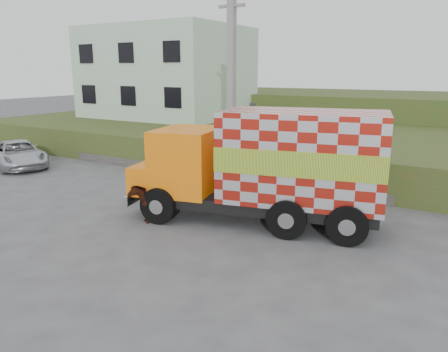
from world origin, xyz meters
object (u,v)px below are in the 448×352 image
Objects in this scene: cow at (149,199)px; suv at (18,154)px; utility_pole at (231,85)px; cargo_truck at (268,166)px; pedestrian at (252,120)px.

cow is 0.33× the size of suv.
utility_pole reaches higher than cargo_truck.
cargo_truck is 5.51× the size of cow.
suv is 11.68m from pedestrian.
pedestrian is at bearing 95.81° from utility_pole.
utility_pole is at bearing 82.73° from cow.
pedestrian is at bearing 83.25° from cow.
suv is at bearing -161.96° from utility_pole.
cow is 8.65m from pedestrian.
utility_pole is at bearing 118.74° from cargo_truck.
cow is (0.42, -6.00, -3.45)m from utility_pole.
utility_pole is 6.20m from cargo_truck.
cow is at bearing -85.97° from utility_pole.
utility_pole is 4.70× the size of pedestrian.
suv reaches higher than cow.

